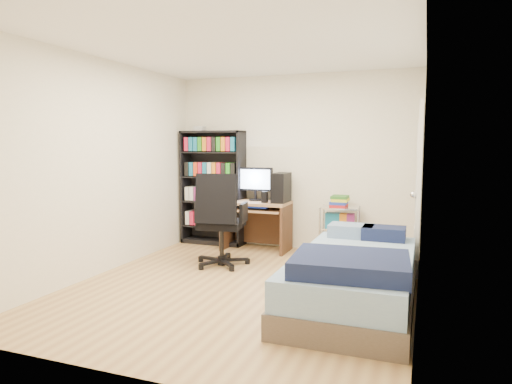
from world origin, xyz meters
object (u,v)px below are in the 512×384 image
at_px(office_chair, 221,237).
at_px(bed, 354,277).
at_px(computer_desk, 264,206).
at_px(media_shelf, 213,186).

relative_size(office_chair, bed, 0.54).
distance_m(computer_desk, office_chair, 1.07).
bearing_deg(office_chair, computer_desk, 68.67).
relative_size(media_shelf, bed, 0.83).
height_order(office_chair, bed, office_chair).
bearing_deg(office_chair, bed, -35.41).
bearing_deg(computer_desk, office_chair, -101.38).
bearing_deg(bed, media_shelf, 140.65).
bearing_deg(bed, computer_desk, 130.04).
height_order(computer_desk, bed, computer_desk).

